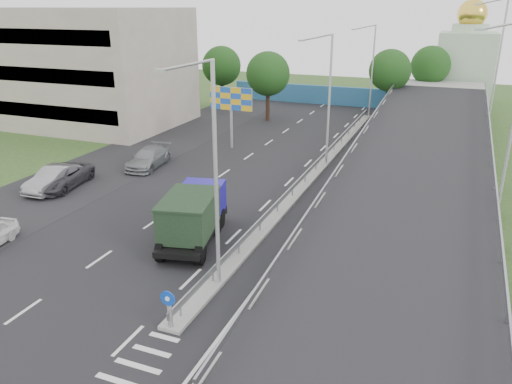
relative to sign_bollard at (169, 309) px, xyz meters
The scene contains 22 objects.
ground 2.41m from the sign_bollard, 90.00° to the right, with size 160.00×160.00×0.00m, color #2D4C1E.
road_surface 18.11m from the sign_bollard, 99.55° to the left, with size 26.00×90.00×0.04m, color black.
parking_strip 23.98m from the sign_bollard, 131.91° to the left, with size 8.00×90.00×0.05m, color black.
median 21.85m from the sign_bollard, 90.00° to the left, with size 1.00×44.00×0.20m, color gray.
overpass_ramp 23.09m from the sign_bollard, 71.04° to the left, with size 10.00×50.00×3.50m.
median_guardrail 21.83m from the sign_bollard, 90.00° to the left, with size 0.09×44.00×0.71m.
sign_bollard is the anchor object (origin of this frame).
lamp_post_near 6.12m from the sign_bollard, 88.36° to the left, with size 2.74×0.18×10.08m.
lamp_post_mid 24.30m from the sign_bollard, 89.74° to the left, with size 2.74×0.18×10.08m.
lamp_post_far 44.08m from the sign_bollard, 89.86° to the left, with size 2.74×0.18×10.08m.
beige_building 42.59m from the sign_bollard, 135.17° to the left, with size 24.00×14.00×12.00m, color gray.
blue_wall 49.99m from the sign_bollard, 94.59° to the left, with size 30.00×0.50×2.40m, color #246A87.
church 58.84m from the sign_bollard, 80.19° to the left, with size 7.00×7.00×13.80m.
billboard 27.53m from the sign_bollard, 109.21° to the left, with size 4.00×0.24×5.50m.
tree_left_mid 39.34m from the sign_bollard, 104.81° to the left, with size 4.80×4.80×7.60m.
tree_median_far 46.06m from the sign_bollard, 87.50° to the left, with size 4.80×4.80×7.60m.
tree_left_far 46.64m from the sign_bollard, 112.80° to the left, with size 4.80×4.80×7.60m.
tree_ramp_far 53.33m from the sign_bollard, 83.52° to the left, with size 4.80×4.80×7.60m.
dump_truck 8.23m from the sign_bollard, 111.69° to the left, with size 3.76×6.91×2.88m.
parked_car_b 19.61m from the sign_bollard, 144.98° to the left, with size 1.72×4.94×1.63m, color gray.
parked_car_c 19.81m from the sign_bollard, 143.58° to the left, with size 2.55×5.53×1.54m, color #333237.
parked_car_d 22.27m from the sign_bollard, 125.27° to the left, with size 2.12×5.22×1.51m, color gray.
Camera 1 is at (9.36, -12.09, 12.22)m, focal length 35.00 mm.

